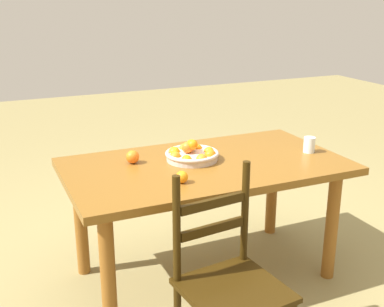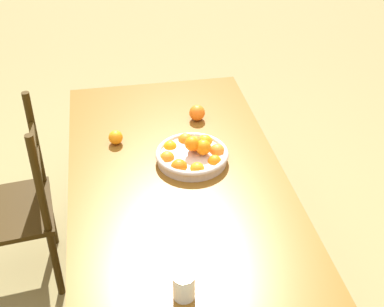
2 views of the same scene
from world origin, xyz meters
name	(u,v)px [view 1 (image 1 of 2)]	position (x,y,z in m)	size (l,w,h in m)	color
ground_plane	(205,274)	(0.00, 0.00, 0.00)	(12.00, 12.00, 0.00)	olive
dining_table	(206,178)	(0.00, 0.00, 0.64)	(1.62, 0.90, 0.74)	brown
chair_near_window	(228,283)	(0.24, 0.74, 0.43)	(0.47, 0.47, 0.94)	black
fruit_bowl	(192,154)	(0.05, -0.08, 0.77)	(0.32, 0.32, 0.13)	beige
orange_loose_0	(182,177)	(0.25, 0.24, 0.77)	(0.06, 0.06, 0.06)	orange
orange_loose_1	(133,157)	(0.39, -0.17, 0.78)	(0.08, 0.08, 0.08)	orange
drinking_glass	(309,145)	(-0.67, 0.08, 0.79)	(0.07, 0.07, 0.10)	silver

